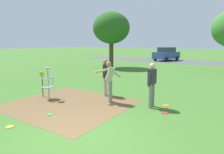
# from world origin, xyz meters

# --- Properties ---
(ground_plane) EXTENTS (160.00, 160.00, 0.00)m
(ground_plane) POSITION_xyz_m (0.00, 0.00, 0.00)
(ground_plane) COLOR #3D6B28
(dirt_tee_pad) EXTENTS (4.62, 4.22, 0.01)m
(dirt_tee_pad) POSITION_xyz_m (-2.22, 1.80, 0.00)
(dirt_tee_pad) COLOR brown
(dirt_tee_pad) RESTS_ON ground
(disc_golf_basket) EXTENTS (0.98, 0.58, 1.39)m
(disc_golf_basket) POSITION_xyz_m (-3.55, 1.87, 0.75)
(disc_golf_basket) COLOR #9E9EA3
(disc_golf_basket) RESTS_ON ground
(player_throwing) EXTENTS (0.45, 0.49, 1.71)m
(player_throwing) POSITION_xyz_m (-1.76, 3.73, 0.97)
(player_throwing) COLOR tan
(player_throwing) RESTS_ON ground
(player_waiting_left) EXTENTS (0.40, 0.47, 1.71)m
(player_waiting_left) POSITION_xyz_m (0.71, 3.27, 0.97)
(player_waiting_left) COLOR slate
(player_waiting_left) RESTS_ON ground
(player_waiting_right) EXTENTS (1.12, 0.61, 1.71)m
(player_waiting_right) POSITION_xyz_m (-0.97, 2.92, 0.99)
(player_waiting_right) COLOR slate
(player_waiting_right) RESTS_ON ground
(frisbee_near_basket) EXTENTS (0.20, 0.20, 0.02)m
(frisbee_near_basket) POSITION_xyz_m (-1.87, 0.57, 0.01)
(frisbee_near_basket) COLOR green
(frisbee_near_basket) RESTS_ON ground
(frisbee_mid_grass) EXTENTS (0.22, 0.22, 0.02)m
(frisbee_mid_grass) POSITION_xyz_m (-2.05, -0.75, 0.01)
(frisbee_mid_grass) COLOR gold
(frisbee_mid_grass) RESTS_ON ground
(frisbee_far_left) EXTENTS (0.25, 0.25, 0.02)m
(frisbee_far_left) POSITION_xyz_m (1.15, 3.74, 0.01)
(frisbee_far_left) COLOR orange
(frisbee_far_left) RESTS_ON ground
(frisbee_far_right) EXTENTS (0.25, 0.25, 0.02)m
(frisbee_far_right) POSITION_xyz_m (1.37, 2.92, 0.01)
(frisbee_far_right) COLOR red
(frisbee_far_right) RESTS_ON ground
(tree_near_right) EXTENTS (3.60, 3.60, 5.42)m
(tree_near_right) POSITION_xyz_m (-7.50, 12.85, 3.86)
(tree_near_right) COLOR #4C3823
(tree_near_right) RESTS_ON ground
(parking_lot_strip) EXTENTS (36.00, 6.00, 0.01)m
(parking_lot_strip) POSITION_xyz_m (0.00, 23.29, 0.00)
(parking_lot_strip) COLOR #4C4C51
(parking_lot_strip) RESTS_ON ground
(parked_car_leftmost) EXTENTS (2.81, 4.52, 1.84)m
(parked_car_leftmost) POSITION_xyz_m (-5.39, 23.50, 0.92)
(parked_car_leftmost) COLOR #2D4784
(parked_car_leftmost) RESTS_ON ground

